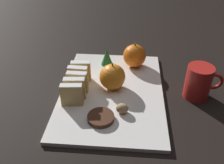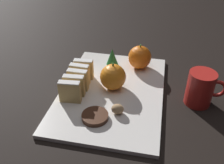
{
  "view_description": "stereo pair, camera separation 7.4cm",
  "coord_description": "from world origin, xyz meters",
  "px_view_note": "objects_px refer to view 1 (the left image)",
  "views": [
    {
      "loc": [
        0.05,
        -0.6,
        0.46
      ],
      "look_at": [
        0.0,
        0.0,
        0.04
      ],
      "focal_mm": 40.0,
      "sensor_mm": 36.0,
      "label": 1
    },
    {
      "loc": [
        0.12,
        -0.59,
        0.46
      ],
      "look_at": [
        0.0,
        0.0,
        0.04
      ],
      "focal_mm": 40.0,
      "sensor_mm": 36.0,
      "label": 2
    }
  ],
  "objects_px": {
    "orange_far": "(134,56)",
    "walnut": "(122,108)",
    "chocolate_cookie": "(101,118)",
    "coffee_mug": "(199,82)",
    "orange_near": "(112,77)"
  },
  "relations": [
    {
      "from": "walnut",
      "to": "chocolate_cookie",
      "type": "height_order",
      "value": "walnut"
    },
    {
      "from": "orange_far",
      "to": "coffee_mug",
      "type": "relative_size",
      "value": 0.8
    },
    {
      "from": "chocolate_cookie",
      "to": "orange_near",
      "type": "bearing_deg",
      "value": 83.25
    },
    {
      "from": "walnut",
      "to": "chocolate_cookie",
      "type": "xyz_separation_m",
      "value": [
        -0.05,
        -0.03,
        -0.01
      ]
    },
    {
      "from": "coffee_mug",
      "to": "chocolate_cookie",
      "type": "bearing_deg",
      "value": -153.27
    },
    {
      "from": "orange_far",
      "to": "walnut",
      "type": "distance_m",
      "value": 0.25
    },
    {
      "from": "walnut",
      "to": "chocolate_cookie",
      "type": "relative_size",
      "value": 0.48
    },
    {
      "from": "orange_near",
      "to": "walnut",
      "type": "relative_size",
      "value": 2.56
    },
    {
      "from": "chocolate_cookie",
      "to": "coffee_mug",
      "type": "distance_m",
      "value": 0.3
    },
    {
      "from": "chocolate_cookie",
      "to": "coffee_mug",
      "type": "xyz_separation_m",
      "value": [
        0.27,
        0.14,
        0.03
      ]
    },
    {
      "from": "orange_near",
      "to": "orange_far",
      "type": "distance_m",
      "value": 0.15
    },
    {
      "from": "coffee_mug",
      "to": "walnut",
      "type": "bearing_deg",
      "value": -154.31
    },
    {
      "from": "orange_far",
      "to": "walnut",
      "type": "bearing_deg",
      "value": -96.91
    },
    {
      "from": "orange_near",
      "to": "walnut",
      "type": "height_order",
      "value": "orange_near"
    },
    {
      "from": "orange_far",
      "to": "chocolate_cookie",
      "type": "relative_size",
      "value": 1.22
    }
  ]
}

